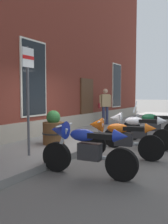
{
  "coord_description": "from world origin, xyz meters",
  "views": [
    {
      "loc": [
        -6.12,
        -3.14,
        1.57
      ],
      "look_at": [
        -1.0,
        -0.17,
        1.14
      ],
      "focal_mm": 38.8,
      "sensor_mm": 36.0,
      "label": 1
    }
  ],
  "objects_px": {
    "motorcycle_blue_sport": "(84,147)",
    "motorcycle_white_sport": "(135,129)",
    "pedestrian_tan_coat": "(105,104)",
    "motorcycle_green_touring": "(156,125)",
    "motorcycle_orange_sport": "(119,136)",
    "barrel_planter": "(53,130)",
    "parking_sign": "(28,86)"
  },
  "relations": [
    {
      "from": "motorcycle_blue_sport",
      "to": "motorcycle_white_sport",
      "type": "distance_m",
      "value": 2.73
    },
    {
      "from": "pedestrian_tan_coat",
      "to": "motorcycle_green_touring",
      "type": "bearing_deg",
      "value": -127.84
    },
    {
      "from": "motorcycle_orange_sport",
      "to": "barrel_planter",
      "type": "relative_size",
      "value": 2.05
    },
    {
      "from": "motorcycle_blue_sport",
      "to": "motorcycle_orange_sport",
      "type": "relative_size",
      "value": 0.99
    },
    {
      "from": "barrel_planter",
      "to": "motorcycle_blue_sport",
      "type": "bearing_deg",
      "value": -128.76
    },
    {
      "from": "motorcycle_orange_sport",
      "to": "pedestrian_tan_coat",
      "type": "relative_size",
      "value": 1.17
    },
    {
      "from": "motorcycle_blue_sport",
      "to": "motorcycle_orange_sport",
      "type": "xyz_separation_m",
      "value": [
        1.51,
        -0.11,
        -0.02
      ]
    },
    {
      "from": "motorcycle_blue_sport",
      "to": "motorcycle_green_touring",
      "type": "height_order",
      "value": "motorcycle_green_touring"
    },
    {
      "from": "motorcycle_blue_sport",
      "to": "motorcycle_orange_sport",
      "type": "height_order",
      "value": "motorcycle_blue_sport"
    },
    {
      "from": "motorcycle_orange_sport",
      "to": "motorcycle_green_touring",
      "type": "relative_size",
      "value": 0.99
    },
    {
      "from": "motorcycle_orange_sport",
      "to": "motorcycle_blue_sport",
      "type": "bearing_deg",
      "value": 175.83
    },
    {
      "from": "motorcycle_blue_sport",
      "to": "motorcycle_white_sport",
      "type": "height_order",
      "value": "motorcycle_white_sport"
    },
    {
      "from": "motorcycle_white_sport",
      "to": "motorcycle_green_touring",
      "type": "bearing_deg",
      "value": -9.47
    },
    {
      "from": "motorcycle_blue_sport",
      "to": "motorcycle_white_sport",
      "type": "relative_size",
      "value": 1.0
    },
    {
      "from": "motorcycle_orange_sport",
      "to": "barrel_planter",
      "type": "distance_m",
      "value": 2.0
    },
    {
      "from": "motorcycle_white_sport",
      "to": "motorcycle_green_touring",
      "type": "height_order",
      "value": "motorcycle_green_touring"
    },
    {
      "from": "motorcycle_white_sport",
      "to": "parking_sign",
      "type": "xyz_separation_m",
      "value": [
        -2.55,
        1.7,
        1.19
      ]
    },
    {
      "from": "motorcycle_orange_sport",
      "to": "motorcycle_white_sport",
      "type": "relative_size",
      "value": 1.01
    },
    {
      "from": "motorcycle_orange_sport",
      "to": "barrel_planter",
      "type": "height_order",
      "value": "barrel_planter"
    },
    {
      "from": "motorcycle_orange_sport",
      "to": "pedestrian_tan_coat",
      "type": "distance_m",
      "value": 5.66
    },
    {
      "from": "motorcycle_blue_sport",
      "to": "motorcycle_green_touring",
      "type": "bearing_deg",
      "value": -4.94
    },
    {
      "from": "parking_sign",
      "to": "barrel_planter",
      "type": "relative_size",
      "value": 2.59
    },
    {
      "from": "pedestrian_tan_coat",
      "to": "motorcycle_orange_sport",
      "type": "bearing_deg",
      "value": -151.47
    },
    {
      "from": "motorcycle_orange_sport",
      "to": "motorcycle_white_sport",
      "type": "distance_m",
      "value": 1.22
    },
    {
      "from": "motorcycle_green_touring",
      "to": "parking_sign",
      "type": "xyz_separation_m",
      "value": [
        -3.99,
        1.94,
        1.21
      ]
    },
    {
      "from": "motorcycle_blue_sport",
      "to": "pedestrian_tan_coat",
      "type": "height_order",
      "value": "pedestrian_tan_coat"
    },
    {
      "from": "motorcycle_blue_sport",
      "to": "motorcycle_orange_sport",
      "type": "distance_m",
      "value": 1.51
    },
    {
      "from": "parking_sign",
      "to": "motorcycle_green_touring",
      "type": "bearing_deg",
      "value": -25.9
    },
    {
      "from": "barrel_planter",
      "to": "motorcycle_orange_sport",
      "type": "bearing_deg",
      "value": -90.31
    },
    {
      "from": "parking_sign",
      "to": "barrel_planter",
      "type": "distance_m",
      "value": 1.83
    },
    {
      "from": "parking_sign",
      "to": "pedestrian_tan_coat",
      "type": "bearing_deg",
      "value": 9.04
    },
    {
      "from": "parking_sign",
      "to": "barrel_planter",
      "type": "height_order",
      "value": "parking_sign"
    }
  ]
}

